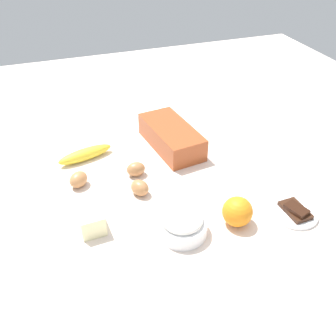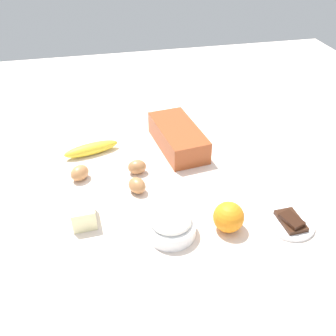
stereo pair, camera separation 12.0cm
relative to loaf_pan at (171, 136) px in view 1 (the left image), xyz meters
The scene contains 10 objects.
ground_plane 0.20m from the loaf_pan, 22.94° to the right, with size 2.40×2.40×0.02m, color beige.
loaf_pan is the anchor object (origin of this frame).
flour_bowl 0.43m from the loaf_pan, 16.04° to the right, with size 0.13×0.13×0.07m.
banana 0.30m from the loaf_pan, 93.87° to the right, with size 0.19×0.04×0.04m, color yellow.
orange_fruit 0.43m from the loaf_pan, ahead, with size 0.08×0.08×0.08m, color orange.
butter_block 0.46m from the loaf_pan, 47.41° to the right, with size 0.09×0.06×0.06m, color #F4EDB2.
egg_near_butter 0.37m from the loaf_pan, 71.05° to the right, with size 0.05×0.05×0.06m, color #B87D4B.
egg_beside_bowl 0.21m from the loaf_pan, 52.97° to the right, with size 0.05×0.05×0.06m, color #AC7446.
egg_loose 0.28m from the loaf_pan, 39.19° to the right, with size 0.05×0.05×0.06m, color #AE7547.
chocolate_plate 0.50m from the loaf_pan, 24.36° to the left, with size 0.13×0.13×0.03m.
Camera 1 is at (0.92, -0.32, 0.74)m, focal length 41.15 mm.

